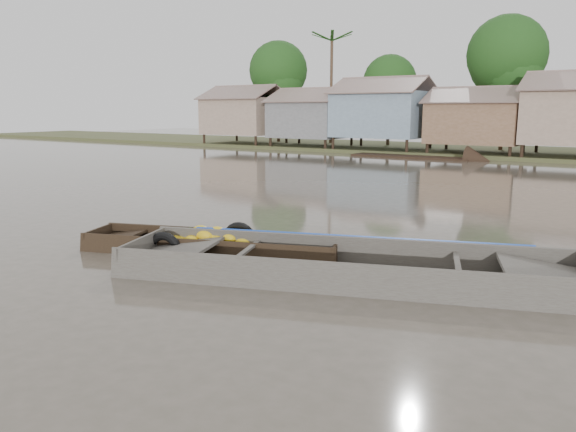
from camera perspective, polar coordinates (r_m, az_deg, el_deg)
The scene contains 3 objects.
ground at distance 11.07m, azimuth -3.07°, elevation -5.39°, with size 120.00×120.00×0.00m, color #50493D.
banana_boat at distance 12.44m, azimuth -8.11°, elevation -2.90°, with size 5.82×3.18×0.82m.
viewer_boat at distance 10.57m, azimuth 5.99°, elevation -5.75°, with size 8.75×4.88×0.68m.
Camera 1 is at (6.33, -8.55, 3.09)m, focal length 35.00 mm.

